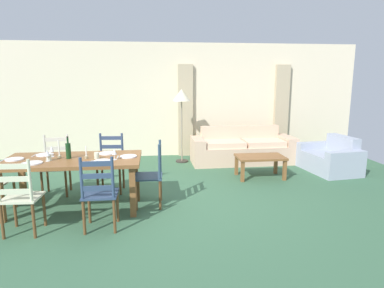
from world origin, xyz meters
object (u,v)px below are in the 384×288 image
Objects in this scene: couch at (242,149)px; coffee_table at (260,159)px; dining_chair_near_left at (20,197)px; dining_chair_far_right at (111,163)px; coffee_cup_primary at (97,155)px; standing_lamp at (182,100)px; wine_bottle at (68,150)px; coffee_cup_secondary at (49,157)px; dining_chair_head_east at (152,174)px; wine_glass_far_left at (52,149)px; dining_chair_near_right at (100,193)px; armchair_upholstered at (332,159)px; wine_glass_near_left at (47,153)px; dining_table at (73,164)px; wine_glass_near_right at (114,152)px; dining_chair_far_left at (56,165)px.

coffee_table is at bearing -88.66° from couch.
dining_chair_near_left is 1.77m from dining_chair_far_right.
coffee_cup_primary is 0.05× the size of standing_lamp.
dining_chair_near_left is 0.95m from wine_bottle.
couch is at bearing 31.72° from dining_chair_far_right.
wine_bottle is 3.51× the size of coffee_cup_secondary.
couch is 1.76m from standing_lamp.
wine_glass_far_left is at bearing 174.67° from dining_chair_head_east.
coffee_table is at bearing 36.36° from dining_chair_near_right.
armchair_upholstered is at bearing -30.59° from couch.
wine_glass_near_left is (-0.25, -0.13, -0.01)m from wine_bottle.
dining_chair_near_right is 0.59× the size of standing_lamp.
dining_table is 6.01× the size of wine_bottle.
couch is (2.78, 2.48, -0.50)m from coffee_cup_primary.
dining_chair_far_right is 1.07× the size of coffee_table.
standing_lamp is at bearing 55.13° from wine_bottle.
dining_chair_far_right reaches higher than wine_glass_near_right.
wine_glass_near_right is 0.10× the size of standing_lamp.
wine_glass_far_left is 0.13× the size of armchair_upholstered.
dining_chair_head_east is at bearing 4.04° from coffee_cup_secondary.
coffee_table is 0.55× the size of standing_lamp.
coffee_cup_secondary is at bearing -159.14° from coffee_table.
dining_table is 0.91m from dining_chair_near_left.
coffee_cup_primary is (0.79, -0.78, 0.32)m from dining_chair_far_left.
coffee_cup_primary is at bearing 158.56° from wine_glass_near_right.
coffee_cup_primary is at bearing -44.82° from dining_chair_far_left.
dining_chair_near_right is at bearing -57.64° from dining_table.
coffee_cup_primary is at bearing -118.20° from standing_lamp.
coffee_table is (3.44, 1.31, -0.44)m from coffee_cup_secondary.
coffee_table is (3.45, 1.35, -0.51)m from wine_glass_near_left.
coffee_table is 1.61m from armchair_upholstered.
armchair_upholstered is at bearing -21.04° from standing_lamp.
armchair_upholstered is at bearing 17.33° from coffee_cup_secondary.
armchair_upholstered is (4.40, 1.53, -0.55)m from coffee_cup_primary.
wine_glass_far_left is at bearing 156.34° from dining_table.
couch is at bearing 33.71° from wine_glass_far_left.
dining_chair_far_left is at bearing 118.24° from wine_bottle.
armchair_upholstered is (5.04, 1.61, -0.61)m from wine_glass_near_left.
dining_chair_near_left is 1.00× the size of dining_chair_far_right.
coffee_cup_secondary is (0.15, -0.82, 0.32)m from dining_chair_far_left.
wine_glass_near_right is at bearing -151.77° from coffee_table.
dining_table is 1.98× the size of dining_chair_near_left.
dining_chair_near_left is at bearing -156.60° from armchair_upholstered.
armchair_upholstered is at bearing 17.70° from wine_glass_near_left.
standing_lamp reaches higher than wine_glass_far_left.
standing_lamp reaches higher than dining_table.
dining_chair_near_right is 5.96× the size of wine_glass_near_right.
dining_chair_head_east reaches higher than wine_glass_far_left.
couch reaches higher than coffee_table.
dining_chair_near_left is 1.00× the size of dining_chair_head_east.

